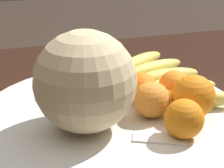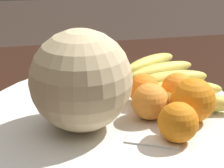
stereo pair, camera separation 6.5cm
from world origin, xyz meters
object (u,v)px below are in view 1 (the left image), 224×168
at_px(orange_front_left, 184,119).
at_px(produce_tag, 160,139).
at_px(banana_bunch, 163,77).
at_px(melon, 85,81).
at_px(fruit_bowl, 112,114).
at_px(orange_back_left, 152,100).
at_px(orange_mid_center, 193,96).
at_px(orange_back_right, 142,88).
at_px(orange_front_right, 174,86).

bearing_deg(orange_front_left, produce_tag, 175.09).
bearing_deg(banana_bunch, melon, -150.14).
xyz_separation_m(fruit_bowl, orange_back_left, (0.06, -0.04, 0.04)).
distance_m(banana_bunch, orange_mid_center, 0.14).
bearing_deg(orange_back_left, banana_bunch, 56.75).
bearing_deg(melon, orange_mid_center, -5.14).
distance_m(fruit_bowl, orange_mid_center, 0.15).
xyz_separation_m(orange_back_left, produce_tag, (-0.02, -0.08, -0.03)).
bearing_deg(melon, orange_back_right, 27.39).
bearing_deg(orange_front_right, banana_bunch, 80.41).
height_order(banana_bunch, orange_mid_center, orange_mid_center).
height_order(melon, produce_tag, melon).
distance_m(banana_bunch, produce_tag, 0.22).
xyz_separation_m(orange_front_right, produce_tag, (-0.08, -0.12, -0.03)).
height_order(banana_bunch, orange_back_left, orange_back_left).
distance_m(fruit_bowl, orange_back_right, 0.07).
xyz_separation_m(banana_bunch, produce_tag, (-0.10, -0.20, -0.02)).
distance_m(orange_front_left, orange_mid_center, 0.08).
xyz_separation_m(fruit_bowl, produce_tag, (0.04, -0.12, 0.01)).
bearing_deg(orange_front_left, orange_back_left, 103.35).
bearing_deg(orange_mid_center, orange_back_right, 127.26).
bearing_deg(orange_back_right, orange_front_left, -84.70).
height_order(orange_front_right, orange_back_right, orange_front_right).
relative_size(fruit_bowl, orange_front_left, 7.66).
bearing_deg(orange_front_left, orange_front_right, 69.17).
bearing_deg(fruit_bowl, orange_front_right, 1.10).
bearing_deg(orange_front_right, orange_back_right, 169.20).
height_order(orange_mid_center, produce_tag, orange_mid_center).
bearing_deg(orange_front_left, banana_bunch, 73.22).
relative_size(fruit_bowl, orange_front_right, 8.04).
bearing_deg(produce_tag, orange_front_right, 81.69).
xyz_separation_m(orange_back_right, produce_tag, (-0.02, -0.13, -0.03)).
height_order(banana_bunch, produce_tag, banana_bunch).
distance_m(orange_front_right, orange_back_right, 0.06).
bearing_deg(melon, orange_back_left, 2.74).
distance_m(orange_front_right, orange_back_left, 0.08).
bearing_deg(orange_mid_center, melon, 174.86).
height_order(fruit_bowl, orange_front_right, orange_front_right).
relative_size(melon, orange_front_left, 2.61).
xyz_separation_m(orange_front_left, orange_back_right, (-0.01, 0.14, -0.00)).
bearing_deg(fruit_bowl, orange_front_left, -58.64).
relative_size(melon, orange_front_right, 2.74).
bearing_deg(orange_back_left, orange_back_right, 83.94).
relative_size(banana_bunch, orange_back_left, 5.03).
xyz_separation_m(orange_front_left, orange_back_left, (-0.02, 0.08, 0.00)).
bearing_deg(produce_tag, banana_bunch, 90.10).
relative_size(orange_front_right, orange_back_left, 0.95).
bearing_deg(banana_bunch, orange_back_left, -126.31).
relative_size(orange_front_left, orange_back_left, 0.99).
height_order(orange_front_right, produce_tag, orange_front_right).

